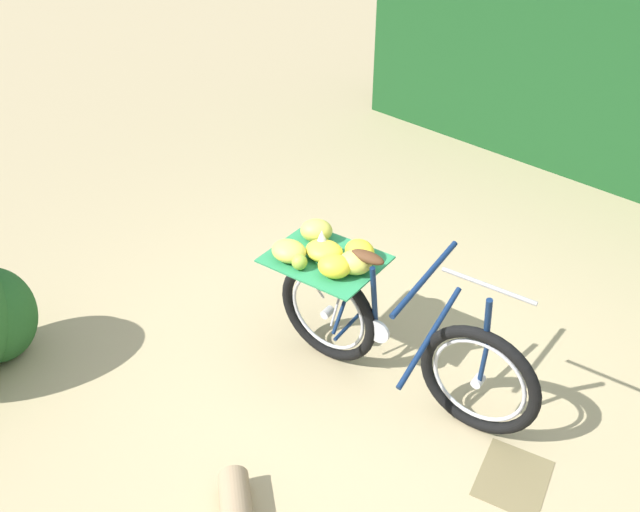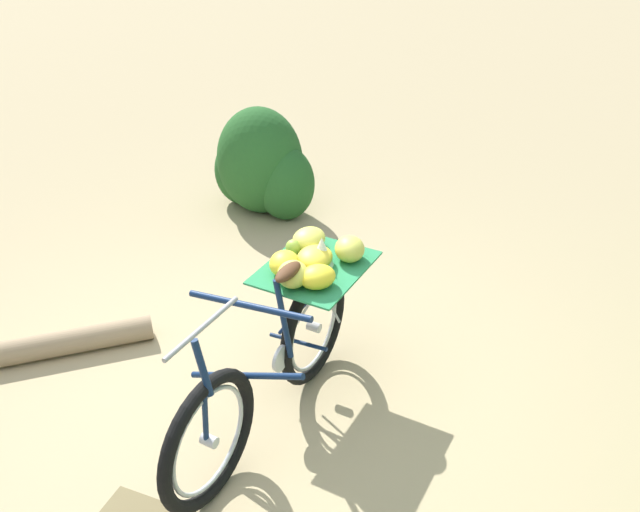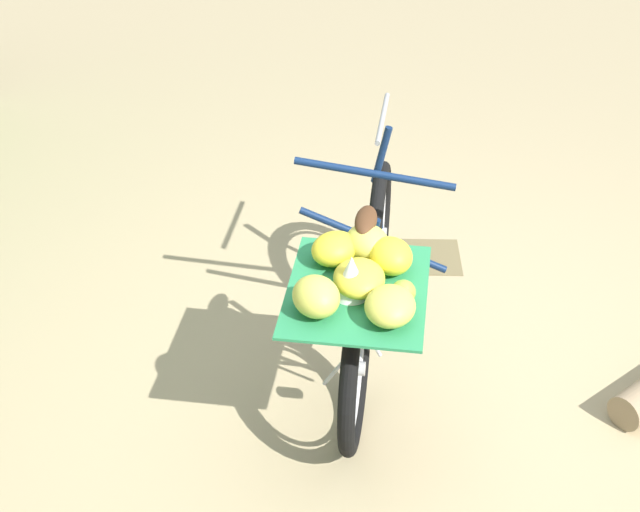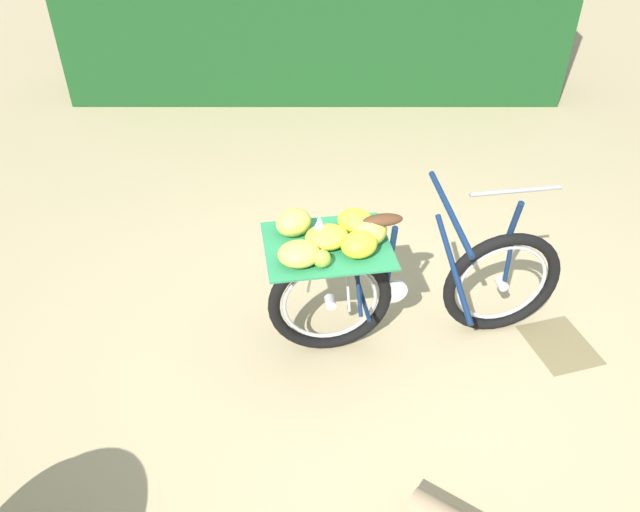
# 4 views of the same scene
# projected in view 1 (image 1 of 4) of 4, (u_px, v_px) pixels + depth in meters

# --- Properties ---
(ground_plane) EXTENTS (60.00, 60.00, 0.00)m
(ground_plane) POSITION_uv_depth(u_px,v_px,m) (347.00, 398.00, 4.10)
(ground_plane) COLOR tan
(foliage_hedge) EXTENTS (2.29, 5.24, 2.42)m
(foliage_hedge) POSITION_uv_depth(u_px,v_px,m) (616.00, 47.00, 6.16)
(foliage_hedge) COLOR #19471E
(foliage_hedge) RESTS_ON ground_plane
(bicycle) EXTENTS (0.75, 1.80, 1.03)m
(bicycle) POSITION_uv_depth(u_px,v_px,m) (375.00, 313.00, 3.96)
(bicycle) COLOR black
(bicycle) RESTS_ON ground_plane
(leaf_litter_patch) EXTENTS (0.44, 0.36, 0.01)m
(leaf_litter_patch) POSITION_uv_depth(u_px,v_px,m) (513.00, 478.00, 3.60)
(leaf_litter_patch) COLOR olive
(leaf_litter_patch) RESTS_ON ground_plane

